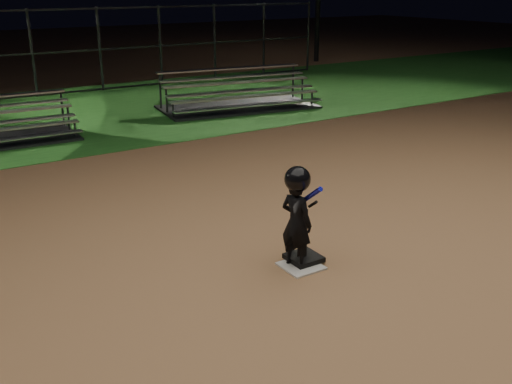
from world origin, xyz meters
The scene contains 7 objects.
ground centered at (0.00, 0.00, 0.00)m, with size 80.00×80.00×0.00m, color #9F7048.
grass_strip centered at (0.00, 10.00, 0.01)m, with size 60.00×8.00×0.01m, color #215C1D.
home_plate centered at (0.00, 0.00, 0.01)m, with size 0.45×0.45×0.02m, color beige.
batting_tee centered at (0.11, 0.09, 0.14)m, with size 0.38×0.38×0.66m.
child_batter centered at (-0.05, 0.04, 0.67)m, with size 0.43×0.67×1.26m.
bleacher_right centered at (4.14, 8.36, 0.21)m, with size 4.33×2.57×1.00m.
backstop_fence centered at (0.00, 13.00, 1.25)m, with size 20.08×0.08×2.50m.
Camera 1 is at (-3.84, -5.01, 3.22)m, focal length 41.10 mm.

